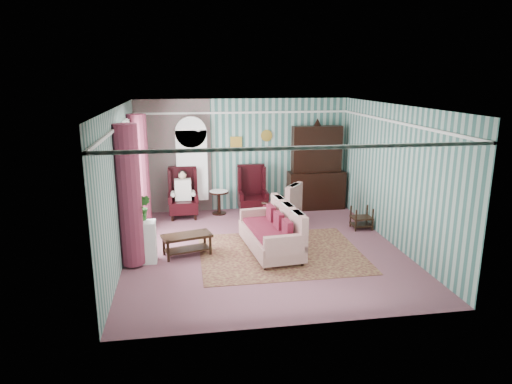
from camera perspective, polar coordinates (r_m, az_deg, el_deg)
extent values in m
plane|color=#8A505D|center=(9.46, 0.92, -7.11)|extent=(6.00, 6.00, 0.00)
cube|color=#3C6E64|center=(11.94, -1.55, 4.64)|extent=(5.50, 0.02, 2.90)
cube|color=#3C6E64|center=(6.21, 5.77, -4.61)|extent=(5.50, 0.02, 2.90)
cube|color=#3C6E64|center=(8.99, -16.59, 0.81)|extent=(0.02, 6.00, 2.90)
cube|color=#3C6E64|center=(9.88, 16.87, 1.97)|extent=(0.02, 6.00, 2.90)
cube|color=silver|center=(8.83, 0.99, 10.70)|extent=(5.50, 6.00, 0.02)
cube|color=#994E63|center=(11.84, -10.24, 4.33)|extent=(1.90, 0.01, 2.90)
cube|color=white|center=(8.86, 0.98, 8.44)|extent=(5.50, 6.00, 0.05)
cube|color=white|center=(9.54, -16.01, 2.23)|extent=(0.04, 1.50, 1.90)
cylinder|color=maroon|center=(8.55, -15.59, -0.49)|extent=(0.44, 0.44, 2.60)
cylinder|color=maroon|center=(10.59, -14.39, 2.38)|extent=(0.44, 0.44, 2.60)
cube|color=#B78630|center=(11.84, -2.50, 6.02)|extent=(0.30, 0.03, 0.38)
cube|color=white|center=(11.75, -7.98, 2.71)|extent=(0.80, 0.28, 2.24)
cube|color=black|center=(12.12, 7.59, 3.36)|extent=(1.50, 0.56, 2.36)
cube|color=black|center=(11.48, -9.10, -0.15)|extent=(0.76, 0.80, 1.25)
cube|color=black|center=(11.60, -0.43, 0.19)|extent=(0.76, 0.80, 1.25)
cylinder|color=black|center=(11.74, -4.65, -1.33)|extent=(0.50, 0.50, 0.60)
cube|color=black|center=(10.86, 13.05, -3.14)|extent=(0.45, 0.38, 0.54)
cube|color=silver|center=(8.96, -14.12, -6.09)|extent=(0.55, 0.35, 0.80)
cube|color=#501A1E|center=(9.24, 3.09, -7.63)|extent=(3.20, 2.60, 0.01)
cube|color=beige|center=(9.14, 1.83, -4.10)|extent=(1.17, 2.05, 1.14)
cube|color=#C0B595|center=(10.84, 3.20, -1.71)|extent=(1.19, 1.19, 0.94)
cube|color=black|center=(9.18, -8.61, -6.54)|extent=(1.04, 0.69, 0.43)
imported|color=#16481A|center=(8.67, -14.48, -2.70)|extent=(0.39, 0.36, 0.37)
imported|color=#184916|center=(8.85, -13.94, -1.89)|extent=(0.32, 0.29, 0.50)
imported|color=#1B4A17|center=(8.83, -14.61, -2.40)|extent=(0.26, 0.26, 0.38)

